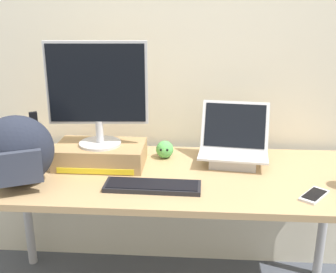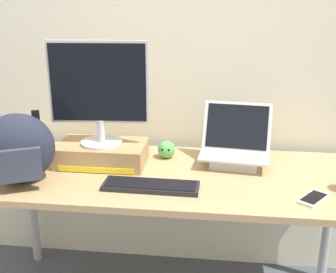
{
  "view_description": "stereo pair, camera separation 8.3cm",
  "coord_description": "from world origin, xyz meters",
  "px_view_note": "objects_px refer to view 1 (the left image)",
  "views": [
    {
      "loc": [
        0.13,
        -1.8,
        1.54
      ],
      "look_at": [
        0.0,
        0.0,
        0.92
      ],
      "focal_mm": 44.96,
      "sensor_mm": 36.0,
      "label": 1
    },
    {
      "loc": [
        0.21,
        -1.79,
        1.54
      ],
      "look_at": [
        0.0,
        0.0,
        0.92
      ],
      "focal_mm": 44.96,
      "sensor_mm": 36.0,
      "label": 2
    }
  ],
  "objects_px": {
    "open_laptop": "(233,151)",
    "external_keyboard": "(153,186)",
    "messenger_backpack": "(16,151)",
    "cell_phone": "(314,195)",
    "desktop_monitor": "(97,92)",
    "plush_toy": "(165,149)",
    "toner_box_yellow": "(101,155)"
  },
  "relations": [
    {
      "from": "external_keyboard",
      "to": "messenger_backpack",
      "type": "xyz_separation_m",
      "value": [
        -0.58,
        -0.0,
        0.14
      ]
    },
    {
      "from": "desktop_monitor",
      "to": "messenger_backpack",
      "type": "bearing_deg",
      "value": -144.91
    },
    {
      "from": "desktop_monitor",
      "to": "plush_toy",
      "type": "relative_size",
      "value": 5.53
    },
    {
      "from": "plush_toy",
      "to": "messenger_backpack",
      "type": "bearing_deg",
      "value": -149.17
    },
    {
      "from": "cell_phone",
      "to": "external_keyboard",
      "type": "bearing_deg",
      "value": -144.52
    },
    {
      "from": "desktop_monitor",
      "to": "toner_box_yellow",
      "type": "bearing_deg",
      "value": 91.51
    },
    {
      "from": "external_keyboard",
      "to": "cell_phone",
      "type": "relative_size",
      "value": 2.53
    },
    {
      "from": "desktop_monitor",
      "to": "plush_toy",
      "type": "height_order",
      "value": "desktop_monitor"
    },
    {
      "from": "messenger_backpack",
      "to": "plush_toy",
      "type": "distance_m",
      "value": 0.72
    },
    {
      "from": "toner_box_yellow",
      "to": "desktop_monitor",
      "type": "bearing_deg",
      "value": -84.49
    },
    {
      "from": "open_laptop",
      "to": "cell_phone",
      "type": "bearing_deg",
      "value": -42.16
    },
    {
      "from": "desktop_monitor",
      "to": "external_keyboard",
      "type": "relative_size",
      "value": 1.18
    },
    {
      "from": "open_laptop",
      "to": "messenger_backpack",
      "type": "xyz_separation_m",
      "value": [
        -0.95,
        -0.32,
        0.1
      ]
    },
    {
      "from": "open_laptop",
      "to": "plush_toy",
      "type": "xyz_separation_m",
      "value": [
        -0.34,
        0.04,
        -0.02
      ]
    },
    {
      "from": "toner_box_yellow",
      "to": "plush_toy",
      "type": "bearing_deg",
      "value": 20.65
    },
    {
      "from": "open_laptop",
      "to": "plush_toy",
      "type": "height_order",
      "value": "open_laptop"
    },
    {
      "from": "open_laptop",
      "to": "external_keyboard",
      "type": "distance_m",
      "value": 0.49
    },
    {
      "from": "plush_toy",
      "to": "external_keyboard",
      "type": "bearing_deg",
      "value": -93.82
    },
    {
      "from": "messenger_backpack",
      "to": "open_laptop",
      "type": "bearing_deg",
      "value": -5.64
    },
    {
      "from": "open_laptop",
      "to": "messenger_backpack",
      "type": "distance_m",
      "value": 1.01
    },
    {
      "from": "toner_box_yellow",
      "to": "desktop_monitor",
      "type": "relative_size",
      "value": 0.86
    },
    {
      "from": "cell_phone",
      "to": "plush_toy",
      "type": "distance_m",
      "value": 0.76
    },
    {
      "from": "toner_box_yellow",
      "to": "external_keyboard",
      "type": "distance_m",
      "value": 0.37
    },
    {
      "from": "open_laptop",
      "to": "toner_box_yellow",
      "type": "bearing_deg",
      "value": -167.35
    },
    {
      "from": "toner_box_yellow",
      "to": "cell_phone",
      "type": "relative_size",
      "value": 2.58
    },
    {
      "from": "open_laptop",
      "to": "messenger_backpack",
      "type": "height_order",
      "value": "messenger_backpack"
    },
    {
      "from": "cell_phone",
      "to": "plush_toy",
      "type": "xyz_separation_m",
      "value": [
        -0.65,
        0.39,
        0.04
      ]
    },
    {
      "from": "toner_box_yellow",
      "to": "external_keyboard",
      "type": "xyz_separation_m",
      "value": [
        0.28,
        -0.25,
        -0.04
      ]
    },
    {
      "from": "toner_box_yellow",
      "to": "external_keyboard",
      "type": "height_order",
      "value": "toner_box_yellow"
    },
    {
      "from": "toner_box_yellow",
      "to": "messenger_backpack",
      "type": "height_order",
      "value": "messenger_backpack"
    },
    {
      "from": "open_laptop",
      "to": "external_keyboard",
      "type": "relative_size",
      "value": 0.85
    },
    {
      "from": "external_keyboard",
      "to": "desktop_monitor",
      "type": "bearing_deg",
      "value": 139.79
    }
  ]
}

